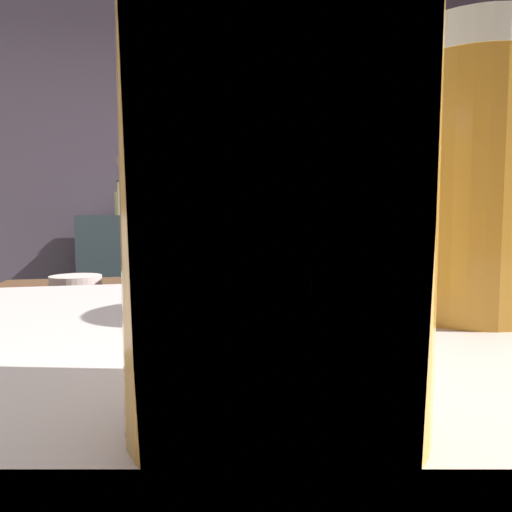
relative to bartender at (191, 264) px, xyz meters
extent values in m
cube|color=#514451|center=(-0.02, 2.02, 0.33)|extent=(5.20, 0.10, 2.70)
cube|color=brown|center=(0.33, 0.46, -0.57)|extent=(2.10, 0.60, 0.90)
cube|color=#323F44|center=(-0.09, 1.74, -0.43)|extent=(0.94, 0.36, 1.19)
cube|color=#2E2438|center=(0.00, 0.01, -0.56)|extent=(0.28, 0.20, 0.93)
cylinder|color=black|center=(0.00, 0.01, 0.21)|extent=(0.34, 0.34, 0.61)
sphere|color=#D6B080|center=(0.00, 0.01, 0.63)|extent=(0.22, 0.22, 0.22)
cone|color=#8C1E4C|center=(-0.01, -0.09, 0.37)|extent=(0.18, 0.18, 0.50)
cylinder|color=#D6B080|center=(-0.15, 0.18, 0.31)|extent=(0.11, 0.33, 0.08)
cylinder|color=#D6B080|center=(0.19, 0.15, 0.31)|extent=(0.11, 0.33, 0.08)
cube|color=brown|center=(0.90, 0.40, -0.02)|extent=(0.10, 0.08, 0.20)
cylinder|color=black|center=(0.87, 0.40, 0.11)|extent=(0.02, 0.02, 0.06)
cylinder|color=black|center=(0.90, 0.40, 0.11)|extent=(0.02, 0.02, 0.06)
cylinder|color=black|center=(0.92, 0.40, 0.10)|extent=(0.02, 0.02, 0.05)
cylinder|color=beige|center=(-0.39, 0.40, -0.10)|extent=(0.19, 0.19, 0.05)
cube|color=silver|center=(0.28, 0.41, -0.12)|extent=(0.24, 0.07, 0.01)
cylinder|color=gold|center=(-0.09, -1.25, 0.13)|extent=(0.08, 0.08, 0.12)
cylinder|color=#C9892B|center=(0.05, -1.14, 0.14)|extent=(0.08, 0.08, 0.14)
cylinder|color=white|center=(0.05, -1.14, 0.22)|extent=(0.08, 0.08, 0.02)
cylinder|color=#CDC27D|center=(-0.31, 1.83, 0.25)|extent=(0.07, 0.07, 0.16)
cylinder|color=#CDC27D|center=(-0.31, 1.83, 0.36)|extent=(0.03, 0.03, 0.06)
cylinder|color=#333333|center=(-0.31, 1.83, 0.40)|extent=(0.03, 0.03, 0.01)
cylinder|color=#CCD484|center=(-0.15, 1.79, 0.24)|extent=(0.06, 0.06, 0.14)
cylinder|color=#CCD484|center=(-0.15, 1.79, 0.34)|extent=(0.03, 0.03, 0.06)
cylinder|color=#333333|center=(-0.15, 1.79, 0.37)|extent=(0.03, 0.03, 0.01)
camera|label=1|loc=(-0.12, -1.37, 0.13)|focal=31.82mm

